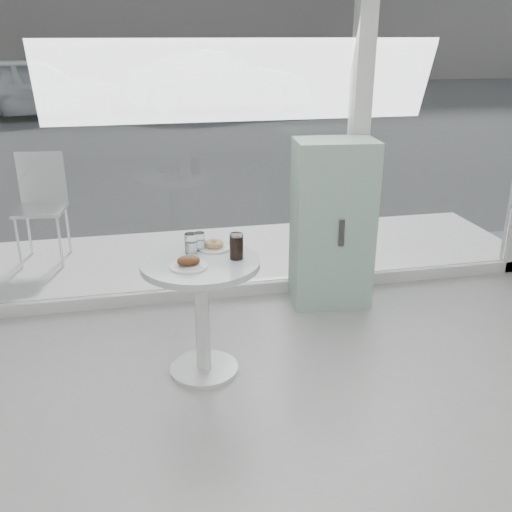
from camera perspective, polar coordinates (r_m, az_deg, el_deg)
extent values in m
cube|color=silver|center=(4.77, -0.89, -3.17)|extent=(5.00, 0.12, 0.10)
cube|color=silver|center=(4.63, 10.37, 14.44)|extent=(0.14, 0.14, 3.00)
cube|color=white|center=(4.31, -11.41, 12.52)|extent=(3.21, 0.02, 2.60)
cube|color=white|center=(4.98, 18.81, 12.99)|extent=(1.41, 0.02, 2.60)
cylinder|color=white|center=(3.77, -5.20, -11.15)|extent=(0.44, 0.44, 0.03)
cylinder|color=white|center=(3.59, -5.39, -6.37)|extent=(0.09, 0.09, 0.70)
cylinder|color=white|center=(3.43, -5.61, -0.74)|extent=(0.72, 0.72, 0.04)
cube|color=white|center=(5.51, -2.49, -0.01)|extent=(5.60, 1.60, 0.05)
cube|color=#3A3A3A|center=(17.40, -9.45, 14.46)|extent=(40.00, 24.00, 0.00)
cube|color=#8AB09B|center=(4.46, 7.62, 3.18)|extent=(0.64, 0.46, 1.31)
cube|color=#333333|center=(4.28, 8.55, 2.30)|extent=(0.04, 0.02, 0.20)
cylinder|color=white|center=(5.50, -22.67, 1.18)|extent=(0.03, 0.03, 0.48)
cylinder|color=white|center=(5.40, -19.00, 1.36)|extent=(0.03, 0.03, 0.48)
cylinder|color=white|center=(5.83, -21.76, 2.41)|extent=(0.03, 0.03, 0.48)
cylinder|color=white|center=(5.74, -18.29, 2.59)|extent=(0.03, 0.03, 0.48)
cube|color=white|center=(5.54, -20.76, 4.33)|extent=(0.46, 0.46, 0.03)
cube|color=white|center=(5.67, -20.64, 7.39)|extent=(0.42, 0.06, 0.48)
imported|color=silver|center=(16.04, -21.36, 15.47)|extent=(4.71, 2.77, 1.50)
imported|color=#A5A8AD|center=(16.32, -3.82, 17.05)|extent=(4.94, 2.04, 1.59)
cylinder|color=white|center=(3.33, -6.75, -1.02)|extent=(0.22, 0.22, 0.01)
cube|color=white|center=(3.31, -6.40, -0.89)|extent=(0.12, 0.11, 0.00)
ellipsoid|color=#3C1C10|center=(3.31, -6.77, -0.47)|extent=(0.13, 0.11, 0.06)
ellipsoid|color=#3C1C10|center=(3.34, -6.21, -0.38)|extent=(0.07, 0.06, 0.04)
cylinder|color=white|center=(3.59, -4.21, 0.81)|extent=(0.21, 0.21, 0.01)
torus|color=#AB864E|center=(3.58, -4.22, 1.20)|extent=(0.12, 0.12, 0.04)
cylinder|color=white|center=(3.52, -6.52, 1.27)|extent=(0.08, 0.08, 0.12)
cylinder|color=white|center=(3.53, -6.50, 0.87)|extent=(0.06, 0.06, 0.07)
cylinder|color=white|center=(3.56, -5.69, 1.46)|extent=(0.07, 0.07, 0.11)
cylinder|color=white|center=(3.57, -5.68, 1.11)|extent=(0.06, 0.06, 0.06)
cylinder|color=white|center=(3.40, -1.97, 0.98)|extent=(0.08, 0.08, 0.16)
cylinder|color=black|center=(3.41, -1.97, 0.87)|extent=(0.07, 0.07, 0.14)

